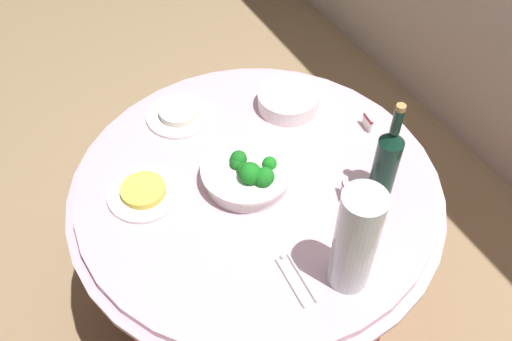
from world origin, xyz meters
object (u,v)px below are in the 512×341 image
object	(u,v)px
decorative_fruit_vase	(355,245)
label_placard_mid	(344,191)
plate_stack	(288,100)
food_plate_rice	(179,114)
label_placard_front	(368,121)
serving_tongs	(295,278)
broccoli_bowl	(248,173)
wine_bottle	(387,159)
food_plate_fried_egg	(144,192)

from	to	relation	value
decorative_fruit_vase	label_placard_mid	distance (m)	0.30
plate_stack	food_plate_rice	size ratio (longest dim) A/B	0.95
decorative_fruit_vase	label_placard_front	xyz separation A→B (m)	(-0.44, 0.38, -0.12)
plate_stack	decorative_fruit_vase	world-z (taller)	decorative_fruit_vase
serving_tongs	broccoli_bowl	bearing A→B (deg)	172.32
wine_bottle	label_placard_front	distance (m)	0.28
label_placard_front	label_placard_mid	size ratio (longest dim) A/B	1.00
plate_stack	food_plate_fried_egg	xyz separation A→B (m)	(0.13, -0.58, -0.02)
food_plate_rice	label_placard_front	size ratio (longest dim) A/B	4.00
broccoli_bowl	decorative_fruit_vase	world-z (taller)	decorative_fruit_vase
decorative_fruit_vase	wine_bottle	bearing A→B (deg)	128.24
wine_bottle	decorative_fruit_vase	bearing A→B (deg)	-51.76
plate_stack	decorative_fruit_vase	bearing A→B (deg)	-17.19
food_plate_rice	broccoli_bowl	bearing A→B (deg)	11.20
broccoli_bowl	serving_tongs	size ratio (longest dim) A/B	1.67
plate_stack	decorative_fruit_vase	xyz separation A→B (m)	(0.65, -0.20, 0.12)
decorative_fruit_vase	serving_tongs	bearing A→B (deg)	-116.17
serving_tongs	food_plate_fried_egg	size ratio (longest dim) A/B	0.76
wine_bottle	label_placard_mid	size ratio (longest dim) A/B	6.11
wine_bottle	food_plate_fried_egg	world-z (taller)	wine_bottle
serving_tongs	label_placard_mid	bearing A→B (deg)	121.88
food_plate_fried_egg	serving_tongs	bearing A→B (deg)	28.59
food_plate_fried_egg	label_placard_mid	xyz separation A→B (m)	(0.29, 0.52, 0.02)
food_plate_rice	label_placard_front	distance (m)	0.63
broccoli_bowl	label_placard_mid	distance (m)	0.29
serving_tongs	label_placard_front	world-z (taller)	label_placard_front
food_plate_fried_egg	label_placard_mid	bearing A→B (deg)	60.75
plate_stack	label_placard_mid	xyz separation A→B (m)	(0.42, -0.06, 0.00)
wine_bottle	food_plate_rice	world-z (taller)	wine_bottle
decorative_fruit_vase	food_plate_fried_egg	world-z (taller)	decorative_fruit_vase
food_plate_fried_egg	label_placard_front	distance (m)	0.76
serving_tongs	decorative_fruit_vase	bearing A→B (deg)	63.83
broccoli_bowl	serving_tongs	bearing A→B (deg)	-7.68
food_plate_fried_egg	food_plate_rice	world-z (taller)	food_plate_rice
food_plate_fried_egg	wine_bottle	bearing A→B (deg)	63.74
broccoli_bowl	plate_stack	bearing A→B (deg)	130.03
plate_stack	label_placard_mid	distance (m)	0.43
plate_stack	serving_tongs	distance (m)	0.68
food_plate_fried_egg	label_placard_front	size ratio (longest dim) A/B	4.00
label_placard_mid	broccoli_bowl	bearing A→B (deg)	-130.40
plate_stack	wine_bottle	size ratio (longest dim) A/B	0.62
plate_stack	serving_tongs	xyz separation A→B (m)	(0.59, -0.33, -0.03)
wine_bottle	label_placard_mid	distance (m)	0.15
plate_stack	serving_tongs	bearing A→B (deg)	-28.99
wine_bottle	decorative_fruit_vase	world-z (taller)	decorative_fruit_vase
serving_tongs	food_plate_rice	distance (m)	0.72
broccoli_bowl	plate_stack	world-z (taller)	broccoli_bowl
serving_tongs	plate_stack	bearing A→B (deg)	151.01
wine_bottle	label_placard_front	bearing A→B (deg)	153.01
plate_stack	food_plate_rice	xyz separation A→B (m)	(-0.13, -0.35, -0.02)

